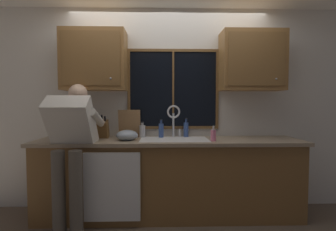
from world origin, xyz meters
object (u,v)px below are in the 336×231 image
knife_block (103,129)px  mixing_bowl (127,135)px  bottle_tall_clear (186,129)px  cutting_board (130,124)px  bottle_green_glass (142,131)px  soap_dispenser (213,135)px  person_standing (72,140)px  bottle_amber_small (161,130)px

knife_block → mixing_bowl: bearing=-27.8°
knife_block → bottle_tall_clear: size_ratio=1.35×
mixing_bowl → cutting_board: bearing=91.2°
bottle_tall_clear → bottle_green_glass: bearing=-179.7°
soap_dispenser → bottle_green_glass: size_ratio=0.90×
knife_block → bottle_tall_clear: (1.02, 0.09, -0.01)m
knife_block → bottle_green_glass: (0.47, 0.09, -0.03)m
person_standing → bottle_tall_clear: (1.25, 0.52, 0.06)m
mixing_bowl → soap_dispenser: bearing=-5.7°
soap_dispenser → bottle_amber_small: bearing=151.9°
bottle_tall_clear → bottle_amber_small: bearing=-172.3°
bottle_green_glass → bottle_tall_clear: 0.55m
cutting_board → mixing_bowl: 0.29m
mixing_bowl → knife_block: bearing=152.2°
person_standing → knife_block: bearing=62.0°
person_standing → bottle_tall_clear: person_standing is taller
person_standing → cutting_board: (0.54, 0.53, 0.13)m
knife_block → mixing_bowl: 0.36m
bottle_tall_clear → bottle_amber_small: 0.32m
soap_dispenser → person_standing: bearing=-173.8°
person_standing → bottle_green_glass: (0.70, 0.52, 0.04)m
soap_dispenser → bottle_green_glass: (-0.83, 0.35, 0.01)m
bottle_green_glass → bottle_amber_small: (0.24, -0.04, 0.01)m
person_standing → knife_block: (0.23, 0.43, 0.07)m
person_standing → bottle_amber_small: size_ratio=6.87×
bottle_amber_small → mixing_bowl: bearing=-151.2°
person_standing → knife_block: 0.49m
soap_dispenser → bottle_tall_clear: bearing=127.5°
bottle_tall_clear → bottle_amber_small: bottle_tall_clear is taller
person_standing → cutting_board: size_ratio=4.48×
person_standing → cutting_board: bearing=44.5°
knife_block → bottle_green_glass: size_ratio=1.65×
bottle_green_glass → bottle_tall_clear: bottle_tall_clear is taller
bottle_tall_clear → soap_dispenser: bearing=-52.5°
knife_block → mixing_bowl: size_ratio=1.30×
cutting_board → bottle_tall_clear: 0.72m
bottle_green_glass → bottle_amber_small: size_ratio=0.86×
mixing_bowl → bottle_green_glass: (0.16, 0.26, 0.02)m
person_standing → mixing_bowl: (0.54, 0.26, 0.01)m
knife_block → cutting_board: size_ratio=0.92×
soap_dispenser → bottle_tall_clear: bottle_tall_clear is taller
mixing_bowl → bottle_amber_small: size_ratio=1.09×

